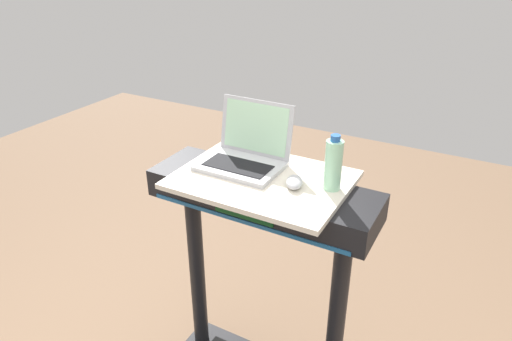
% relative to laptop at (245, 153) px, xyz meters
% --- Properties ---
extents(desk_board, '(0.64, 0.48, 0.02)m').
position_rel_laptop_xyz_m(desk_board, '(0.11, -0.07, -0.06)').
color(desk_board, beige).
rests_on(desk_board, treadmill_base).
extents(laptop, '(0.32, 0.27, 0.24)m').
position_rel_laptop_xyz_m(laptop, '(0.00, 0.00, 0.00)').
color(laptop, '#B7B7BC').
rests_on(laptop, desk_board).
extents(computer_mouse, '(0.09, 0.12, 0.03)m').
position_rel_laptop_xyz_m(computer_mouse, '(0.25, -0.07, -0.03)').
color(computer_mouse, '#B2B2B7').
rests_on(computer_mouse, desk_board).
extents(water_bottle, '(0.06, 0.06, 0.21)m').
position_rel_laptop_xyz_m(water_bottle, '(0.37, -0.02, 0.05)').
color(water_bottle, '#9EDBB2').
rests_on(water_bottle, desk_board).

